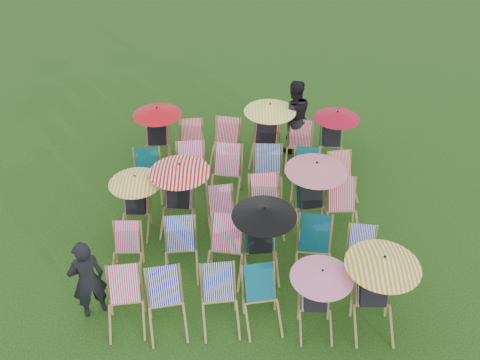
{
  "coord_description": "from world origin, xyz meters",
  "views": [
    {
      "loc": [
        -0.02,
        -7.84,
        7.11
      ],
      "look_at": [
        -0.08,
        0.44,
        0.9
      ],
      "focal_mm": 40.0,
      "sensor_mm": 36.0,
      "label": 1
    }
  ],
  "objects_px": {
    "deckchair_0": "(125,303)",
    "deckchair_5": "(376,292)",
    "person_left": "(87,279)",
    "person_rear": "(293,117)",
    "deckchair_29": "(333,136)"
  },
  "relations": [
    {
      "from": "person_left",
      "to": "person_rear",
      "type": "relative_size",
      "value": 0.86
    },
    {
      "from": "deckchair_0",
      "to": "person_left",
      "type": "relative_size",
      "value": 0.59
    },
    {
      "from": "deckchair_0",
      "to": "deckchair_5",
      "type": "distance_m",
      "value": 3.96
    },
    {
      "from": "deckchair_0",
      "to": "deckchair_5",
      "type": "relative_size",
      "value": 0.66
    },
    {
      "from": "deckchair_0",
      "to": "deckchair_29",
      "type": "height_order",
      "value": "deckchair_29"
    },
    {
      "from": "deckchair_29",
      "to": "person_left",
      "type": "height_order",
      "value": "person_left"
    },
    {
      "from": "deckchair_5",
      "to": "deckchair_29",
      "type": "relative_size",
      "value": 1.13
    },
    {
      "from": "deckchair_29",
      "to": "person_left",
      "type": "distance_m",
      "value": 6.37
    },
    {
      "from": "deckchair_0",
      "to": "deckchair_29",
      "type": "bearing_deg",
      "value": 42.06
    },
    {
      "from": "person_left",
      "to": "person_rear",
      "type": "distance_m",
      "value": 6.1
    },
    {
      "from": "deckchair_0",
      "to": "deckchair_29",
      "type": "distance_m",
      "value": 6.12
    },
    {
      "from": "deckchair_5",
      "to": "deckchair_29",
      "type": "height_order",
      "value": "deckchair_5"
    },
    {
      "from": "deckchair_5",
      "to": "person_rear",
      "type": "xyz_separation_m",
      "value": [
        -0.94,
        5.09,
        0.17
      ]
    },
    {
      "from": "deckchair_29",
      "to": "person_left",
      "type": "bearing_deg",
      "value": -133.55
    },
    {
      "from": "deckchair_5",
      "to": "deckchair_29",
      "type": "xyz_separation_m",
      "value": [
        -0.04,
        4.68,
        -0.09
      ]
    }
  ]
}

